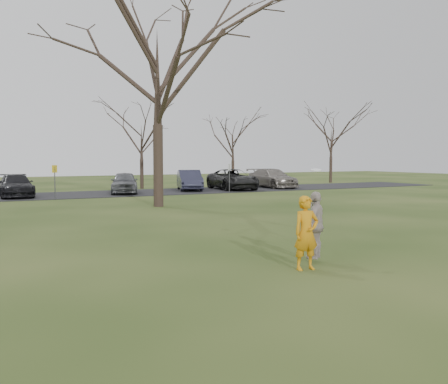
{
  "coord_description": "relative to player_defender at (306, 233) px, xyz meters",
  "views": [
    {
      "loc": [
        -7.09,
        -9.34,
        2.56
      ],
      "look_at": [
        0.0,
        4.0,
        1.5
      ],
      "focal_mm": 40.04,
      "sensor_mm": 36.0,
      "label": 1
    }
  ],
  "objects": [
    {
      "name": "ground",
      "position": [
        0.18,
        0.32,
        -0.84
      ],
      "size": [
        120.0,
        120.0,
        0.0
      ],
      "primitive_type": "plane",
      "color": "#1E380F",
      "rests_on": "ground"
    },
    {
      "name": "parking_strip",
      "position": [
        0.18,
        25.32,
        -0.82
      ],
      "size": [
        62.0,
        6.5,
        0.04
      ],
      "primitive_type": "cube",
      "color": "black",
      "rests_on": "ground"
    },
    {
      "name": "player_defender",
      "position": [
        0.0,
        0.0,
        0.0
      ],
      "size": [
        0.65,
        0.47,
        1.68
      ],
      "primitive_type": "imported",
      "rotation": [
        0.0,
        0.0,
        -0.11
      ],
      "color": "orange",
      "rests_on": "ground"
    },
    {
      "name": "car_3",
      "position": [
        -3.75,
        25.2,
        -0.09
      ],
      "size": [
        2.1,
        4.97,
        1.43
      ],
      "primitive_type": "imported",
      "rotation": [
        0.0,
        0.0,
        -0.02
      ],
      "color": "black",
      "rests_on": "parking_strip"
    },
    {
      "name": "car_4",
      "position": [
        3.26,
        24.93,
        -0.05
      ],
      "size": [
        3.03,
        4.76,
        1.51
      ],
      "primitive_type": "imported",
      "rotation": [
        0.0,
        0.0,
        -0.31
      ],
      "color": "slate",
      "rests_on": "parking_strip"
    },
    {
      "name": "car_5",
      "position": [
        8.61,
        25.78,
        -0.03
      ],
      "size": [
        2.99,
        4.96,
        1.54
      ],
      "primitive_type": "imported",
      "rotation": [
        0.0,
        0.0,
        -0.31
      ],
      "color": "#2C2D42",
      "rests_on": "parking_strip"
    },
    {
      "name": "car_6",
      "position": [
        12.0,
        25.13,
        -0.01
      ],
      "size": [
        3.26,
        5.96,
        1.58
      ],
      "primitive_type": "imported",
      "rotation": [
        0.0,
        0.0,
        -0.11
      ],
      "color": "black",
      "rests_on": "parking_strip"
    },
    {
      "name": "car_7",
      "position": [
        16.05,
        25.62,
        -0.02
      ],
      "size": [
        2.25,
        5.41,
        1.56
      ],
      "primitive_type": "imported",
      "rotation": [
        0.0,
        0.0,
        0.01
      ],
      "color": "gray",
      "rests_on": "parking_strip"
    },
    {
      "name": "catching_play",
      "position": [
        0.69,
        0.53,
        0.08
      ],
      "size": [
        1.0,
        0.88,
        2.18
      ],
      "color": "#B0A39E",
      "rests_on": "ground"
    },
    {
      "name": "sign_yellow",
      "position": [
        -1.82,
        22.32,
        0.61
      ],
      "size": [
        0.35,
        0.35,
        2.08
      ],
      "color": "#47474C",
      "rests_on": "ground"
    },
    {
      "name": "sign_white",
      "position": [
        10.18,
        22.32,
        0.61
      ],
      "size": [
        0.35,
        0.35,
        2.08
      ],
      "color": "#47474C",
      "rests_on": "ground"
    },
    {
      "name": "big_tree",
      "position": [
        2.18,
        15.32,
        6.16
      ],
      "size": [
        9.0,
        9.0,
        14.0
      ],
      "primitive_type": null,
      "color": "#352821",
      "rests_on": "ground"
    },
    {
      "name": "small_tree_row",
      "position": [
        4.57,
        30.38,
        3.05
      ],
      "size": [
        55.0,
        5.9,
        8.5
      ],
      "color": "#352821",
      "rests_on": "ground"
    }
  ]
}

